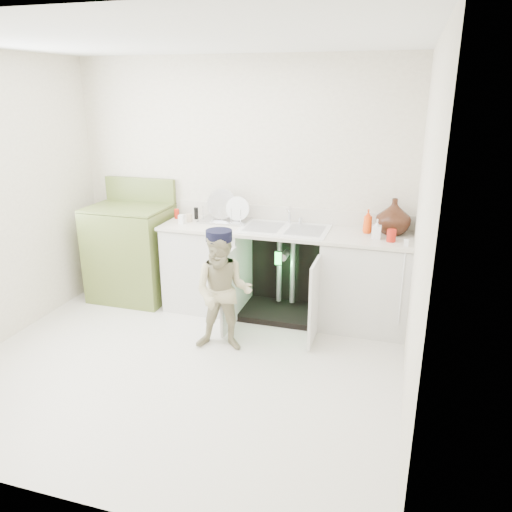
{
  "coord_description": "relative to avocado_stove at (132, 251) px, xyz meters",
  "views": [
    {
      "loc": [
        1.63,
        -3.31,
        2.2
      ],
      "look_at": [
        0.42,
        0.7,
        0.78
      ],
      "focal_mm": 35.0,
      "sensor_mm": 36.0,
      "label": 1
    }
  ],
  "objects": [
    {
      "name": "room_shell",
      "position": [
        1.13,
        -1.18,
        0.73
      ],
      "size": [
        6.0,
        5.5,
        1.26
      ],
      "color": "#EFE6CD",
      "rests_on": "ground"
    },
    {
      "name": "counter_run",
      "position": [
        1.71,
        0.03,
        -0.05
      ],
      "size": [
        2.44,
        1.02,
        1.23
      ],
      "color": "silver",
      "rests_on": "ground"
    },
    {
      "name": "ground",
      "position": [
        1.13,
        -1.18,
        -0.52
      ],
      "size": [
        3.5,
        3.5,
        0.0
      ],
      "primitive_type": "plane",
      "color": "beige",
      "rests_on": "ground"
    },
    {
      "name": "avocado_stove",
      "position": [
        0.0,
        0.0,
        0.0
      ],
      "size": [
        0.82,
        0.65,
        1.27
      ],
      "color": "#5D7132",
      "rests_on": "ground"
    },
    {
      "name": "repair_worker",
      "position": [
        1.35,
        -0.8,
        0.02
      ],
      "size": [
        0.68,
        0.73,
        1.08
      ],
      "rotation": [
        0.0,
        0.0,
        0.15
      ],
      "color": "tan",
      "rests_on": "ground"
    }
  ]
}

